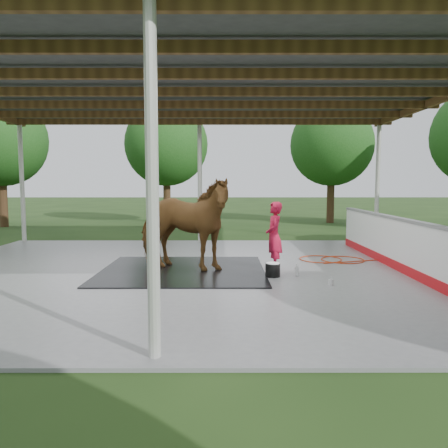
{
  "coord_description": "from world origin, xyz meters",
  "views": [
    {
      "loc": [
        0.75,
        -9.33,
        1.95
      ],
      "look_at": [
        0.77,
        0.11,
        1.06
      ],
      "focal_mm": 35.0,
      "sensor_mm": 36.0,
      "label": 1
    }
  ],
  "objects_px": {
    "horse": "(183,224)",
    "handler": "(274,236)",
    "dasher_board": "(401,246)",
    "wash_bucket": "(273,269)"
  },
  "relations": [
    {
      "from": "dasher_board",
      "to": "wash_bucket",
      "type": "relative_size",
      "value": 26.29
    },
    {
      "from": "horse",
      "to": "handler",
      "type": "distance_m",
      "value": 2.0
    },
    {
      "from": "dasher_board",
      "to": "horse",
      "type": "xyz_separation_m",
      "value": [
        -4.72,
        0.0,
        0.47
      ]
    },
    {
      "from": "horse",
      "to": "wash_bucket",
      "type": "xyz_separation_m",
      "value": [
        1.88,
        -0.6,
        -0.87
      ]
    },
    {
      "from": "dasher_board",
      "to": "horse",
      "type": "relative_size",
      "value": 3.41
    },
    {
      "from": "horse",
      "to": "handler",
      "type": "xyz_separation_m",
      "value": [
        1.98,
        0.06,
        -0.27
      ]
    },
    {
      "from": "horse",
      "to": "handler",
      "type": "height_order",
      "value": "horse"
    },
    {
      "from": "handler",
      "to": "wash_bucket",
      "type": "relative_size",
      "value": 4.92
    },
    {
      "from": "horse",
      "to": "handler",
      "type": "bearing_deg",
      "value": -65.63
    },
    {
      "from": "dasher_board",
      "to": "wash_bucket",
      "type": "distance_m",
      "value": 2.93
    }
  ]
}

